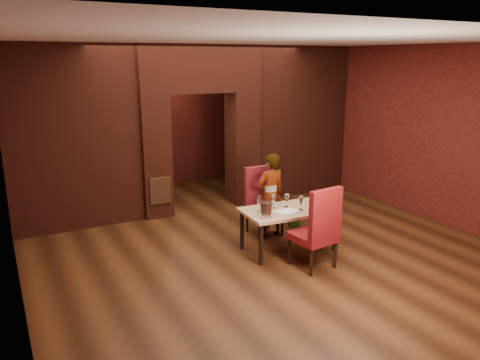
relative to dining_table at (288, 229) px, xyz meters
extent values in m
plane|color=#432410|center=(-0.33, 0.64, -0.34)|extent=(8.00, 8.00, 0.00)
cube|color=silver|center=(-0.33, 0.64, 2.86)|extent=(7.00, 8.00, 0.04)
cube|color=maroon|center=(-0.33, 4.64, 1.26)|extent=(7.00, 0.04, 3.20)
cube|color=maroon|center=(-0.33, -3.36, 1.26)|extent=(7.00, 0.04, 3.20)
cube|color=maroon|center=(-3.83, 0.64, 1.26)|extent=(0.04, 8.00, 3.20)
cube|color=maroon|center=(3.17, 0.64, 1.26)|extent=(0.04, 8.00, 3.20)
cube|color=maroon|center=(-1.28, 2.64, 0.81)|extent=(0.55, 0.55, 2.30)
cube|color=maroon|center=(0.62, 2.64, 0.81)|extent=(0.55, 0.55, 2.30)
cube|color=maroon|center=(-0.33, 2.64, 2.41)|extent=(2.45, 0.55, 0.90)
cube|color=maroon|center=(-2.70, 2.64, 1.26)|extent=(2.28, 0.35, 3.20)
cube|color=maroon|center=(2.03, 2.64, 1.26)|extent=(2.28, 0.35, 3.20)
cube|color=#A4572F|center=(-1.28, 2.35, 0.21)|extent=(0.40, 0.03, 0.50)
cube|color=black|center=(-0.73, 4.58, 0.71)|extent=(0.90, 0.08, 2.10)
cube|color=black|center=(-0.73, 4.54, 0.71)|extent=(1.02, 0.04, 2.22)
cube|color=tan|center=(0.00, 0.00, 0.00)|extent=(1.49, 0.90, 0.67)
cube|color=maroon|center=(0.02, 0.75, 0.24)|extent=(0.53, 0.53, 1.15)
cube|color=maroon|center=(-0.04, -0.68, 0.27)|extent=(0.61, 0.61, 1.22)
imported|color=white|center=(0.06, 0.63, 0.38)|extent=(0.54, 0.37, 1.44)
cube|color=white|center=(-0.07, -0.08, 0.34)|extent=(0.35, 0.28, 0.00)
cylinder|color=#ADADB4|center=(-0.51, -0.17, 0.45)|extent=(0.18, 0.18, 0.23)
cylinder|color=white|center=(-0.47, 0.11, 0.47)|extent=(0.06, 0.06, 0.27)
imported|color=#2E611F|center=(0.72, 0.86, -0.10)|extent=(0.52, 0.49, 0.46)
camera|label=1|loc=(-3.94, -5.73, 2.61)|focal=35.00mm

